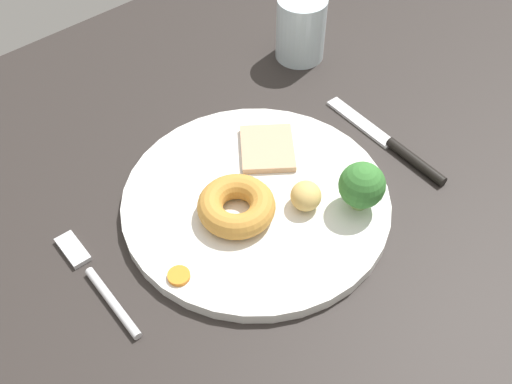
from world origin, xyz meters
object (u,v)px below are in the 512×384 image
at_px(dinner_plate, 256,202).
at_px(yorkshire_pudding, 236,206).
at_px(carrot_coin_front, 179,276).
at_px(roast_potato_left, 306,196).
at_px(meat_slice_main, 267,148).
at_px(knife, 395,146).
at_px(broccoli_floret, 362,186).
at_px(water_glass, 301,28).
at_px(fork, 96,280).

relative_size(dinner_plate, yorkshire_pudding, 3.54).
bearing_deg(carrot_coin_front, roast_potato_left, -4.37).
relative_size(meat_slice_main, knife, 0.39).
height_order(broccoli_floret, water_glass, water_glass).
height_order(roast_potato_left, knife, roast_potato_left).
relative_size(dinner_plate, knife, 1.59).
xyz_separation_m(fork, knife, (0.37, -0.07, 0.00)).
height_order(dinner_plate, knife, dinner_plate).
relative_size(carrot_coin_front, water_glass, 0.26).
relative_size(broccoli_floret, fork, 0.37).
relative_size(dinner_plate, fork, 1.93).
bearing_deg(roast_potato_left, fork, 162.51).
bearing_deg(knife, roast_potato_left, 92.87).
xyz_separation_m(dinner_plate, meat_slice_main, (0.06, 0.05, 0.01)).
xyz_separation_m(carrot_coin_front, knife, (0.31, -0.01, -0.01)).
xyz_separation_m(knife, water_glass, (0.04, 0.21, 0.04)).
bearing_deg(fork, roast_potato_left, -105.80).
bearing_deg(knife, yorkshire_pudding, 82.70).
distance_m(meat_slice_main, carrot_coin_front, 0.20).
distance_m(yorkshire_pudding, fork, 0.16).
distance_m(yorkshire_pudding, roast_potato_left, 0.08).
relative_size(knife, water_glass, 2.10).
bearing_deg(broccoli_floret, water_glass, 59.88).
relative_size(fork, water_glass, 1.73).
height_order(yorkshire_pudding, carrot_coin_front, yorkshire_pudding).
distance_m(meat_slice_main, yorkshire_pudding, 0.10).
xyz_separation_m(roast_potato_left, carrot_coin_front, (-0.16, 0.01, -0.01)).
bearing_deg(knife, meat_slice_main, 57.84).
distance_m(yorkshire_pudding, broccoli_floret, 0.13).
bearing_deg(knife, fork, 81.63).
bearing_deg(water_glass, broccoli_floret, -120.12).
distance_m(yorkshire_pudding, knife, 0.22).
height_order(roast_potato_left, water_glass, water_glass).
relative_size(dinner_plate, roast_potato_left, 8.20).
relative_size(yorkshire_pudding, water_glass, 0.94).
height_order(yorkshire_pudding, water_glass, water_glass).
bearing_deg(broccoli_floret, yorkshire_pudding, 145.47).
relative_size(dinner_plate, broccoli_floret, 5.15).
distance_m(dinner_plate, fork, 0.19).
height_order(meat_slice_main, yorkshire_pudding, yorkshire_pudding).
relative_size(roast_potato_left, carrot_coin_front, 1.58).
height_order(carrot_coin_front, water_glass, water_glass).
distance_m(carrot_coin_front, knife, 0.31).
distance_m(yorkshire_pudding, water_glass, 0.31).
bearing_deg(dinner_plate, knife, -11.94).
bearing_deg(fork, water_glass, -69.11).
relative_size(broccoli_floret, water_glass, 0.65).
bearing_deg(water_glass, yorkshire_pudding, -145.40).
bearing_deg(fork, meat_slice_main, -83.85).
distance_m(dinner_plate, roast_potato_left, 0.06).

